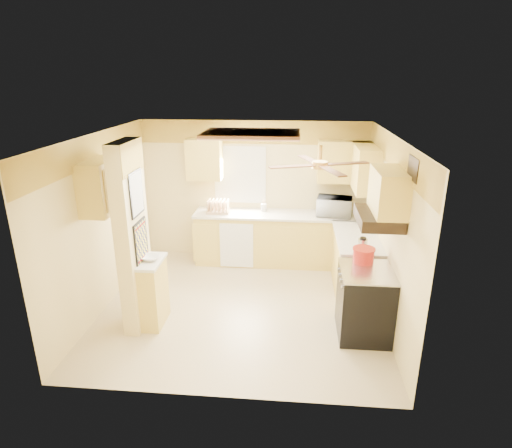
# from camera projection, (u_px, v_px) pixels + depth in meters

# --- Properties ---
(floor) EXTENTS (4.00, 4.00, 0.00)m
(floor) POSITION_uv_depth(u_px,v_px,m) (242.00, 306.00, 6.34)
(floor) COLOR tan
(floor) RESTS_ON ground
(ceiling) EXTENTS (4.00, 4.00, 0.00)m
(ceiling) POSITION_uv_depth(u_px,v_px,m) (240.00, 136.00, 5.51)
(ceiling) COLOR white
(ceiling) RESTS_ON wall_back
(wall_back) EXTENTS (4.00, 0.00, 4.00)m
(wall_back) POSITION_uv_depth(u_px,v_px,m) (254.00, 191.00, 7.71)
(wall_back) COLOR beige
(wall_back) RESTS_ON floor
(wall_front) EXTENTS (4.00, 0.00, 4.00)m
(wall_front) POSITION_uv_depth(u_px,v_px,m) (217.00, 293.00, 4.14)
(wall_front) COLOR beige
(wall_front) RESTS_ON floor
(wall_left) EXTENTS (0.00, 3.80, 3.80)m
(wall_left) POSITION_uv_depth(u_px,v_px,m) (102.00, 222.00, 6.10)
(wall_left) COLOR beige
(wall_left) RESTS_ON floor
(wall_right) EXTENTS (0.00, 3.80, 3.80)m
(wall_right) POSITION_uv_depth(u_px,v_px,m) (388.00, 231.00, 5.75)
(wall_right) COLOR beige
(wall_right) RESTS_ON floor
(wallpaper_border) EXTENTS (4.00, 0.02, 0.40)m
(wallpaper_border) POSITION_uv_depth(u_px,v_px,m) (254.00, 132.00, 7.34)
(wallpaper_border) COLOR #FFDB4B
(wallpaper_border) RESTS_ON wall_back
(partition_column) EXTENTS (0.20, 0.70, 2.50)m
(partition_column) POSITION_uv_depth(u_px,v_px,m) (132.00, 238.00, 5.53)
(partition_column) COLOR beige
(partition_column) RESTS_ON floor
(partition_ledge) EXTENTS (0.25, 0.55, 0.90)m
(partition_ledge) POSITION_uv_depth(u_px,v_px,m) (154.00, 294.00, 5.77)
(partition_ledge) COLOR #E8CE5E
(partition_ledge) RESTS_ON floor
(ledge_top) EXTENTS (0.28, 0.58, 0.04)m
(ledge_top) POSITION_uv_depth(u_px,v_px,m) (151.00, 262.00, 5.62)
(ledge_top) COLOR silver
(ledge_top) RESTS_ON partition_ledge
(lower_cabinets_back) EXTENTS (3.00, 0.60, 0.90)m
(lower_cabinets_back) POSITION_uv_depth(u_px,v_px,m) (280.00, 239.00, 7.65)
(lower_cabinets_back) COLOR #E8CE5E
(lower_cabinets_back) RESTS_ON floor
(lower_cabinets_right) EXTENTS (0.60, 1.40, 0.90)m
(lower_cabinets_right) POSITION_uv_depth(u_px,v_px,m) (355.00, 266.00, 6.61)
(lower_cabinets_right) COLOR #E8CE5E
(lower_cabinets_right) RESTS_ON floor
(countertop_back) EXTENTS (3.04, 0.64, 0.04)m
(countertop_back) POSITION_uv_depth(u_px,v_px,m) (281.00, 215.00, 7.49)
(countertop_back) COLOR silver
(countertop_back) RESTS_ON lower_cabinets_back
(countertop_right) EXTENTS (0.64, 1.44, 0.04)m
(countertop_right) POSITION_uv_depth(u_px,v_px,m) (357.00, 237.00, 6.45)
(countertop_right) COLOR silver
(countertop_right) RESTS_ON lower_cabinets_right
(dishwasher_panel) EXTENTS (0.58, 0.02, 0.80)m
(dishwasher_panel) POSITION_uv_depth(u_px,v_px,m) (237.00, 246.00, 7.43)
(dishwasher_panel) COLOR white
(dishwasher_panel) RESTS_ON lower_cabinets_back
(window) EXTENTS (0.92, 0.02, 1.02)m
(window) POSITION_uv_depth(u_px,v_px,m) (240.00, 175.00, 7.62)
(window) COLOR white
(window) RESTS_ON wall_back
(upper_cab_back_left) EXTENTS (0.60, 0.35, 0.70)m
(upper_cab_back_left) POSITION_uv_depth(u_px,v_px,m) (204.00, 159.00, 7.42)
(upper_cab_back_left) COLOR #E8CE5E
(upper_cab_back_left) RESTS_ON wall_back
(upper_cab_back_right) EXTENTS (0.90, 0.35, 0.70)m
(upper_cab_back_right) POSITION_uv_depth(u_px,v_px,m) (344.00, 162.00, 7.21)
(upper_cab_back_right) COLOR #E8CE5E
(upper_cab_back_right) RESTS_ON wall_back
(upper_cab_right) EXTENTS (0.35, 1.00, 0.70)m
(upper_cab_right) POSITION_uv_depth(u_px,v_px,m) (365.00, 168.00, 6.74)
(upper_cab_right) COLOR #E8CE5E
(upper_cab_right) RESTS_ON wall_right
(upper_cab_left_wall) EXTENTS (0.35, 0.75, 0.70)m
(upper_cab_left_wall) POSITION_uv_depth(u_px,v_px,m) (101.00, 186.00, 5.65)
(upper_cab_left_wall) COLOR #E8CE5E
(upper_cab_left_wall) RESTS_ON wall_left
(upper_cab_over_stove) EXTENTS (0.35, 0.76, 0.52)m
(upper_cab_over_stove) POSITION_uv_depth(u_px,v_px,m) (389.00, 191.00, 5.02)
(upper_cab_over_stove) COLOR #E8CE5E
(upper_cab_over_stove) RESTS_ON wall_right
(stove) EXTENTS (0.68, 0.77, 0.92)m
(stove) POSITION_uv_depth(u_px,v_px,m) (364.00, 302.00, 5.53)
(stove) COLOR black
(stove) RESTS_ON floor
(range_hood) EXTENTS (0.50, 0.76, 0.14)m
(range_hood) POSITION_uv_depth(u_px,v_px,m) (379.00, 218.00, 5.14)
(range_hood) COLOR black
(range_hood) RESTS_ON upper_cab_over_stove
(poster_menu) EXTENTS (0.02, 0.42, 0.57)m
(poster_menu) POSITION_uv_depth(u_px,v_px,m) (136.00, 193.00, 5.32)
(poster_menu) COLOR black
(poster_menu) RESTS_ON partition_column
(poster_nashville) EXTENTS (0.02, 0.42, 0.57)m
(poster_nashville) POSITION_uv_depth(u_px,v_px,m) (141.00, 242.00, 5.53)
(poster_nashville) COLOR black
(poster_nashville) RESTS_ON partition_column
(ceiling_light_panel) EXTENTS (1.35, 0.95, 0.06)m
(ceiling_light_panel) POSITION_uv_depth(u_px,v_px,m) (252.00, 134.00, 5.98)
(ceiling_light_panel) COLOR brown
(ceiling_light_panel) RESTS_ON ceiling
(ceiling_fan) EXTENTS (1.15, 1.15, 0.26)m
(ceiling_fan) POSITION_uv_depth(u_px,v_px,m) (320.00, 164.00, 4.84)
(ceiling_fan) COLOR gold
(ceiling_fan) RESTS_ON ceiling
(vent_grate) EXTENTS (0.02, 0.40, 0.25)m
(vent_grate) POSITION_uv_depth(u_px,v_px,m) (413.00, 169.00, 4.56)
(vent_grate) COLOR black
(vent_grate) RESTS_ON wall_right
(microwave) EXTENTS (0.64, 0.48, 0.32)m
(microwave) POSITION_uv_depth(u_px,v_px,m) (334.00, 206.00, 7.33)
(microwave) COLOR white
(microwave) RESTS_ON countertop_back
(bowl) EXTENTS (0.24, 0.24, 0.06)m
(bowl) POSITION_uv_depth(u_px,v_px,m) (151.00, 258.00, 5.62)
(bowl) COLOR white
(bowl) RESTS_ON ledge_top
(dutch_oven) EXTENTS (0.29, 0.29, 0.20)m
(dutch_oven) POSITION_uv_depth(u_px,v_px,m) (364.00, 255.00, 5.59)
(dutch_oven) COLOR #AF1E18
(dutch_oven) RESTS_ON stove
(kettle) EXTENTS (0.13, 0.13, 0.20)m
(kettle) POSITION_uv_depth(u_px,v_px,m) (363.00, 245.00, 5.88)
(kettle) COLOR silver
(kettle) RESTS_ON countertop_right
(dish_rack) EXTENTS (0.41, 0.31, 0.22)m
(dish_rack) POSITION_uv_depth(u_px,v_px,m) (218.00, 208.00, 7.52)
(dish_rack) COLOR tan
(dish_rack) RESTS_ON countertop_back
(utensil_crock) EXTENTS (0.10, 0.10, 0.20)m
(utensil_crock) POSITION_uv_depth(u_px,v_px,m) (264.00, 207.00, 7.60)
(utensil_crock) COLOR white
(utensil_crock) RESTS_ON countertop_back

